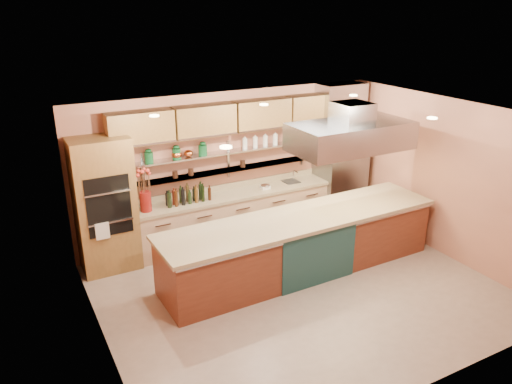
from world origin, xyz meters
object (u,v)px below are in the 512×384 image
island (301,244)px  flower_vase (146,201)px  copper_kettle (188,153)px  refrigerator (340,169)px  green_canister (202,150)px  kitchen_scale (265,186)px

island → flower_vase: flower_vase is taller
copper_kettle → refrigerator: bearing=-4.1°
island → copper_kettle: (-1.24, 1.84, 1.28)m
copper_kettle → green_canister: bearing=0.0°
copper_kettle → flower_vase: bearing=-166.2°
island → flower_vase: (-2.14, 1.62, 0.61)m
refrigerator → island: 2.62m
flower_vase → green_canister: size_ratio=2.06×
kitchen_scale → copper_kettle: copper_kettle is taller
flower_vase → kitchen_scale: flower_vase is taller
refrigerator → green_canister: bearing=175.6°
refrigerator → flower_vase: refrigerator is taller
flower_vase → copper_kettle: 1.14m
flower_vase → green_canister: (1.17, 0.22, 0.69)m
island → green_canister: bearing=116.7°
flower_vase → refrigerator: bearing=-0.1°
refrigerator → green_canister: refrigerator is taller
island → kitchen_scale: bearing=81.4°
refrigerator → island: (-1.99, -1.61, -0.55)m
green_canister → kitchen_scale: bearing=-10.5°
refrigerator → flower_vase: bearing=179.9°
refrigerator → copper_kettle: size_ratio=13.05×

